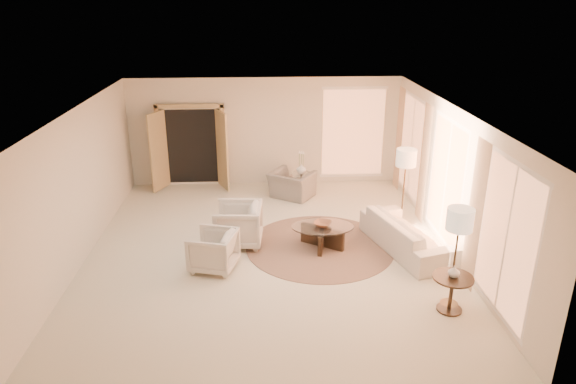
{
  "coord_description": "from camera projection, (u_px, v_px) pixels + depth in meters",
  "views": [
    {
      "loc": [
        -0.11,
        -8.99,
        4.72
      ],
      "look_at": [
        0.4,
        0.4,
        1.1
      ],
      "focal_mm": 32.0,
      "sensor_mm": 36.0,
      "label": 1
    }
  ],
  "objects": [
    {
      "name": "curtains_right",
      "position": [
        430.0,
        170.0,
        10.72
      ],
      "size": [
        0.06,
        5.2,
        2.6
      ],
      "primitive_type": null,
      "color": "#CEAC88",
      "rests_on": "room"
    },
    {
      "name": "window_back_corner",
      "position": [
        353.0,
        133.0,
        13.39
      ],
      "size": [
        1.7,
        0.1,
        2.4
      ],
      "primitive_type": null,
      "color": "#FF9E66",
      "rests_on": "room"
    },
    {
      "name": "bowl",
      "position": [
        323.0,
        224.0,
        10.12
      ],
      "size": [
        0.46,
        0.46,
        0.09
      ],
      "primitive_type": "imported",
      "rotation": [
        0.0,
        0.0,
        -0.42
      ],
      "color": "brown",
      "rests_on": "coffee_table"
    },
    {
      "name": "end_vase",
      "position": [
        454.0,
        272.0,
        7.97
      ],
      "size": [
        0.22,
        0.22,
        0.19
      ],
      "primitive_type": "imported",
      "rotation": [
        0.0,
        0.0,
        0.21
      ],
      "color": "silver",
      "rests_on": "end_table"
    },
    {
      "name": "floor_lamp_far",
      "position": [
        459.0,
        224.0,
        7.85
      ],
      "size": [
        0.41,
        0.41,
        1.7
      ],
      "rotation": [
        0.0,
        0.0,
        -0.19
      ],
      "color": "#2C2318",
      "rests_on": "room"
    },
    {
      "name": "windows_right",
      "position": [
        447.0,
        182.0,
        9.86
      ],
      "size": [
        0.1,
        6.4,
        2.4
      ],
      "primitive_type": null,
      "color": "#FF9E66",
      "rests_on": "room"
    },
    {
      "name": "room",
      "position": [
        268.0,
        185.0,
        9.58
      ],
      "size": [
        7.04,
        8.04,
        2.83
      ],
      "color": "beige",
      "rests_on": "ground"
    },
    {
      "name": "french_doors",
      "position": [
        191.0,
        147.0,
        13.16
      ],
      "size": [
        1.95,
        0.66,
        2.16
      ],
      "color": "tan",
      "rests_on": "room"
    },
    {
      "name": "side_vase",
      "position": [
        301.0,
        169.0,
        12.63
      ],
      "size": [
        0.28,
        0.28,
        0.25
      ],
      "primitive_type": "imported",
      "rotation": [
        0.0,
        0.0,
        0.19
      ],
      "color": "silver",
      "rests_on": "side_table"
    },
    {
      "name": "floor_lamp_near",
      "position": [
        406.0,
        161.0,
        10.67
      ],
      "size": [
        0.42,
        0.42,
        1.74
      ],
      "rotation": [
        0.0,
        0.0,
        0.12
      ],
      "color": "#2C2318",
      "rests_on": "room"
    },
    {
      "name": "area_rug",
      "position": [
        320.0,
        246.0,
        10.3
      ],
      "size": [
        3.91,
        3.91,
        0.01
      ],
      "primitive_type": "cylinder",
      "rotation": [
        0.0,
        0.0,
        0.41
      ],
      "color": "#493228",
      "rests_on": "room"
    },
    {
      "name": "end_table",
      "position": [
        452.0,
        287.0,
        8.07
      ],
      "size": [
        0.64,
        0.64,
        0.61
      ],
      "rotation": [
        0.0,
        0.0,
        0.09
      ],
      "color": "black",
      "rests_on": "room"
    },
    {
      "name": "sofa",
      "position": [
        407.0,
        234.0,
        10.06
      ],
      "size": [
        1.51,
        2.44,
        0.66
      ],
      "primitive_type": "imported",
      "rotation": [
        0.0,
        0.0,
        1.86
      ],
      "color": "beige",
      "rests_on": "room"
    },
    {
      "name": "armchair_right",
      "position": [
        213.0,
        249.0,
        9.34
      ],
      "size": [
        0.91,
        0.94,
        0.8
      ],
      "primitive_type": "imported",
      "rotation": [
        0.0,
        0.0,
        -1.84
      ],
      "color": "beige",
      "rests_on": "room"
    },
    {
      "name": "side_table",
      "position": [
        301.0,
        182.0,
        12.76
      ],
      "size": [
        0.51,
        0.51,
        0.6
      ],
      "rotation": [
        0.0,
        0.0,
        0.04
      ],
      "color": "#2C2318",
      "rests_on": "room"
    },
    {
      "name": "armchair_left",
      "position": [
        238.0,
        223.0,
        10.25
      ],
      "size": [
        0.91,
        0.96,
        0.93
      ],
      "primitive_type": "imported",
      "rotation": [
        0.0,
        0.0,
        -1.64
      ],
      "color": "beige",
      "rests_on": "room"
    },
    {
      "name": "accent_chair",
      "position": [
        292.0,
        180.0,
        12.68
      ],
      "size": [
        1.19,
        1.09,
        0.87
      ],
      "primitive_type": "imported",
      "rotation": [
        0.0,
        0.0,
        2.58
      ],
      "color": "gray",
      "rests_on": "room"
    },
    {
      "name": "coffee_table",
      "position": [
        322.0,
        234.0,
        10.19
      ],
      "size": [
        1.62,
        1.62,
        0.45
      ],
      "rotation": [
        0.0,
        0.0,
        0.39
      ],
      "color": "black",
      "rests_on": "room"
    }
  ]
}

